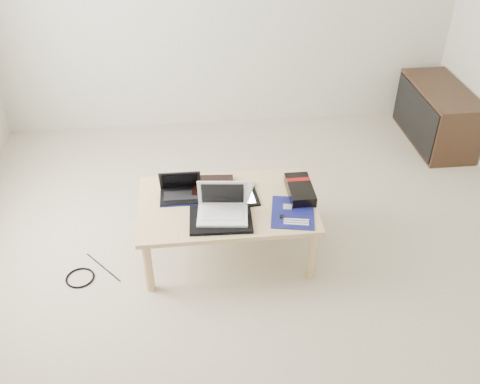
{
  "coord_description": "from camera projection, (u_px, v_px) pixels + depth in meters",
  "views": [
    {
      "loc": [
        -0.37,
        -2.49,
        2.41
      ],
      "look_at": [
        -0.08,
        0.18,
        0.48
      ],
      "focal_mm": 40.0,
      "sensor_mm": 36.0,
      "label": 1
    }
  ],
  "objects": [
    {
      "name": "coffee_table",
      "position": [
        226.0,
        209.0,
        3.38
      ],
      "size": [
        1.1,
        0.7,
        0.4
      ],
      "color": "tan",
      "rests_on": "ground"
    },
    {
      "name": "gpu_box",
      "position": [
        300.0,
        190.0,
        3.41
      ],
      "size": [
        0.16,
        0.31,
        0.07
      ],
      "color": "black",
      "rests_on": "coffee_table"
    },
    {
      "name": "neoprene_sleeve",
      "position": [
        221.0,
        219.0,
        3.2
      ],
      "size": [
        0.38,
        0.29,
        0.02
      ],
      "primitive_type": "cube",
      "rotation": [
        0.0,
        0.0,
        -0.04
      ],
      "color": "black",
      "rests_on": "coffee_table"
    },
    {
      "name": "ground",
      "position": [
        255.0,
        267.0,
        3.45
      ],
      "size": [
        4.0,
        4.0,
        0.0
      ],
      "primitive_type": "plane",
      "color": "beige",
      "rests_on": "ground"
    },
    {
      "name": "room_shell",
      "position": [
        262.0,
        4.0,
        2.47
      ],
      "size": [
        4.2,
        4.2,
        2.7
      ],
      "color": "beige",
      "rests_on": "ground"
    },
    {
      "name": "motherboard",
      "position": [
        293.0,
        212.0,
        3.26
      ],
      "size": [
        0.32,
        0.37,
        0.02
      ],
      "color": "#0B0E4B",
      "rests_on": "coffee_table"
    },
    {
      "name": "floor_cable_trail",
      "position": [
        103.0,
        267.0,
        3.45
      ],
      "size": [
        0.24,
        0.29,
        0.01
      ],
      "primitive_type": "cylinder",
      "rotation": [
        1.57,
        0.0,
        0.7
      ],
      "color": "black",
      "rests_on": "ground"
    },
    {
      "name": "netbook",
      "position": [
        181.0,
        191.0,
        3.39
      ],
      "size": [
        0.26,
        0.19,
        0.18
      ],
      "color": "black",
      "rests_on": "coffee_table"
    },
    {
      "name": "floor_cable_coil",
      "position": [
        80.0,
        278.0,
        3.37
      ],
      "size": [
        0.22,
        0.22,
        0.01
      ],
      "primitive_type": "torus",
      "rotation": [
        0.0,
        0.0,
        0.26
      ],
      "color": "black",
      "rests_on": "ground"
    },
    {
      "name": "cable_coil",
      "position": [
        212.0,
        200.0,
        3.37
      ],
      "size": [
        0.12,
        0.12,
        0.01
      ],
      "primitive_type": "torus",
      "rotation": [
        0.0,
        0.0,
        -0.23
      ],
      "color": "black",
      "rests_on": "coffee_table"
    },
    {
      "name": "media_cabinet",
      "position": [
        436.0,
        115.0,
        4.63
      ],
      "size": [
        0.41,
        0.9,
        0.5
      ],
      "color": "#3C2518",
      "rests_on": "ground"
    },
    {
      "name": "remote",
      "position": [
        248.0,
        192.0,
        3.43
      ],
      "size": [
        0.12,
        0.23,
        0.02
      ],
      "color": "silver",
      "rests_on": "coffee_table"
    },
    {
      "name": "tablet",
      "position": [
        237.0,
        198.0,
        3.38
      ],
      "size": [
        0.28,
        0.22,
        0.01
      ],
      "color": "black",
      "rests_on": "coffee_table"
    },
    {
      "name": "white_laptop",
      "position": [
        223.0,
        208.0,
        3.2
      ],
      "size": [
        0.32,
        0.24,
        0.21
      ],
      "color": "white",
      "rests_on": "neoprene_sleeve"
    },
    {
      "name": "book",
      "position": [
        213.0,
        186.0,
        3.48
      ],
      "size": [
        0.28,
        0.24,
        0.03
      ],
      "color": "black",
      "rests_on": "coffee_table"
    }
  ]
}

